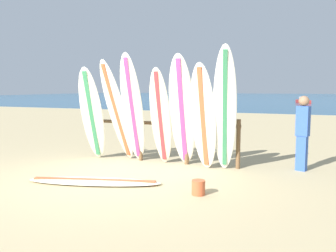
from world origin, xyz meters
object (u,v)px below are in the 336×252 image
(surfboard_leaning_right, at_px, (203,117))
(small_boat_offshore, at_px, (303,101))
(surfboard_leaning_center, at_px, (161,117))
(sand_bucket, at_px, (198,187))
(surfboard_leaning_far_left, at_px, (92,115))
(surfboard_rack, at_px, (163,133))
(surfboard_leaning_center_left, at_px, (133,110))
(surfboard_leaning_far_right, at_px, (225,110))
(surfboard_leaning_center_right, at_px, (182,111))
(surfboard_leaning_left, at_px, (117,112))
(beachgoer_standing, at_px, (303,130))
(surfboard_lying_on_sand, at_px, (94,181))

(surfboard_leaning_right, relative_size, small_boat_offshore, 0.72)
(surfboard_leaning_center, xyz_separation_m, surfboard_leaning_right, (1.00, -0.16, 0.03))
(small_boat_offshore, xyz_separation_m, sand_bucket, (-1.22, -35.64, -0.14))
(surfboard_leaning_far_left, height_order, surfboard_leaning_right, surfboard_leaning_right)
(sand_bucket, bearing_deg, surfboard_rack, 125.45)
(surfboard_leaning_far_left, bearing_deg, surfboard_leaning_center_left, 2.46)
(surfboard_rack, relative_size, surfboard_leaning_center_left, 1.44)
(surfboard_rack, relative_size, surfboard_leaning_far_left, 1.62)
(surfboard_rack, bearing_deg, surfboard_leaning_far_right, -16.69)
(surfboard_leaning_right, bearing_deg, surfboard_leaning_center_right, 162.78)
(surfboard_rack, bearing_deg, surfboard_leaning_left, -160.86)
(surfboard_leaning_center_right, xyz_separation_m, beachgoer_standing, (2.38, 0.58, -0.35))
(surfboard_leaning_far_left, bearing_deg, surfboard_lying_on_sand, -55.61)
(surfboard_leaning_far_right, distance_m, small_boat_offshore, 34.09)
(sand_bucket, bearing_deg, beachgoer_standing, 57.48)
(surfboard_leaning_left, distance_m, beachgoer_standing, 3.98)
(surfboard_lying_on_sand, relative_size, beachgoer_standing, 1.61)
(surfboard_leaning_center, distance_m, surfboard_leaning_right, 1.02)
(surfboard_leaning_center, relative_size, surfboard_leaning_far_right, 0.85)
(surfboard_leaning_center_right, relative_size, beachgoer_standing, 1.56)
(surfboard_leaning_left, distance_m, sand_bucket, 3.13)
(surfboard_leaning_far_left, bearing_deg, surfboard_leaning_right, -0.00)
(surfboard_leaning_far_left, height_order, surfboard_leaning_center_left, surfboard_leaning_center_left)
(surfboard_leaning_center_right, relative_size, surfboard_leaning_right, 1.09)
(surfboard_rack, xyz_separation_m, surfboard_leaning_far_right, (1.50, -0.45, 0.58))
(surfboard_leaning_center_right, bearing_deg, surfboard_rack, 153.20)
(surfboard_leaning_center, relative_size, beachgoer_standing, 1.39)
(surfboard_leaning_center_left, bearing_deg, surfboard_leaning_far_left, -177.54)
(surfboard_rack, height_order, surfboard_lying_on_sand, surfboard_rack)
(surfboard_leaning_center, relative_size, surfboard_lying_on_sand, 0.86)
(surfboard_leaning_right, relative_size, surfboard_leaning_far_right, 0.87)
(surfboard_leaning_right, relative_size, surfboard_lying_on_sand, 0.89)
(surfboard_leaning_far_left, xyz_separation_m, surfboard_leaning_right, (2.65, -0.00, 0.02))
(surfboard_leaning_right, bearing_deg, small_boat_offshore, 87.31)
(surfboard_leaning_right, distance_m, small_boat_offshore, 34.09)
(surfboard_rack, height_order, small_boat_offshore, surfboard_rack)
(surfboard_leaning_center_left, distance_m, surfboard_leaning_far_right, 2.06)
(surfboard_leaning_left, relative_size, surfboard_leaning_right, 1.05)
(surfboard_leaning_center_right, relative_size, small_boat_offshore, 0.78)
(surfboard_leaning_far_left, distance_m, surfboard_lying_on_sand, 2.24)
(surfboard_leaning_left, distance_m, surfboard_leaning_far_right, 2.49)
(surfboard_leaning_right, xyz_separation_m, small_boat_offshore, (1.60, 34.05, -0.84))
(surfboard_leaning_right, bearing_deg, surfboard_rack, 157.63)
(surfboard_leaning_left, bearing_deg, small_boat_offshore, 83.87)
(surfboard_rack, distance_m, surfboard_lying_on_sand, 2.22)
(surfboard_leaning_left, bearing_deg, surfboard_leaning_center, 3.57)
(surfboard_rack, relative_size, small_boat_offshore, 1.14)
(surfboard_rack, bearing_deg, surfboard_leaning_far_left, -164.61)
(surfboard_rack, distance_m, surfboard_leaning_center_right, 0.81)
(surfboard_rack, bearing_deg, beachgoer_standing, 5.92)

